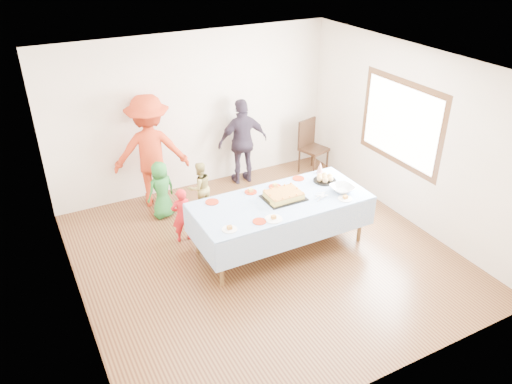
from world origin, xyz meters
TOP-DOWN VIEW (x-y plane):
  - ground at (0.00, 0.00)m, footprint 5.00×5.00m
  - room_walls at (0.05, 0.00)m, footprint 5.04×5.04m
  - party_table at (0.31, 0.08)m, footprint 2.50×1.10m
  - birthday_cake at (0.37, 0.11)m, footprint 0.57×0.44m
  - rolls_tray at (1.18, 0.27)m, footprint 0.34×0.34m
  - punch_bowl at (1.22, -0.11)m, footprint 0.34×0.34m
  - party_hat at (1.27, 0.54)m, footprint 0.10×0.10m
  - fork_pile at (0.85, -0.12)m, footprint 0.24×0.18m
  - plate_red_far_a at (-0.57, 0.47)m, footprint 0.19×0.19m
  - plate_red_far_b at (0.04, 0.48)m, footprint 0.18×0.18m
  - plate_red_far_c at (0.43, 0.46)m, footprint 0.19×0.19m
  - plate_red_far_d at (0.87, 0.52)m, footprint 0.18×0.18m
  - plate_red_near at (-0.23, -0.28)m, footprint 0.18×0.18m
  - plate_white_left at (-0.65, -0.27)m, footprint 0.20×0.20m
  - plate_white_mid at (-0.03, -0.31)m, footprint 0.24×0.24m
  - plate_white_right at (1.12, -0.31)m, footprint 0.20×0.20m
  - dining_chair at (2.08, 2.00)m, footprint 0.54×0.54m
  - toddler_left at (-0.88, 0.90)m, footprint 0.32×0.22m
  - toddler_mid at (-0.93, 1.70)m, footprint 0.53×0.41m
  - toddler_right at (-0.32, 1.58)m, footprint 0.46×0.37m
  - adult_left at (-0.90, 2.20)m, footprint 1.35×0.98m
  - adult_right at (0.77, 2.20)m, footprint 0.94×0.45m

SIDE VIEW (x-z plane):
  - ground at x=0.00m, z-range 0.00..0.00m
  - toddler_left at x=-0.88m, z-range 0.00..0.86m
  - toddler_right at x=-0.32m, z-range 0.00..0.86m
  - toddler_mid at x=-0.93m, z-range 0.00..0.95m
  - dining_chair at x=2.08m, z-range 0.06..1.06m
  - party_table at x=0.31m, z-range 0.33..1.11m
  - adult_right at x=0.77m, z-range 0.00..1.56m
  - plate_red_far_a at x=-0.57m, z-range 0.78..0.79m
  - plate_red_far_b at x=0.04m, z-range 0.78..0.79m
  - plate_red_far_c at x=0.43m, z-range 0.78..0.79m
  - plate_red_far_d at x=0.87m, z-range 0.78..0.79m
  - plate_red_near at x=-0.23m, z-range 0.78..0.79m
  - plate_white_left at x=-0.65m, z-range 0.78..0.79m
  - plate_white_mid at x=-0.03m, z-range 0.78..0.79m
  - plate_white_right at x=1.12m, z-range 0.78..0.79m
  - fork_pile at x=0.85m, z-range 0.78..0.85m
  - punch_bowl at x=1.22m, z-range 0.78..0.86m
  - rolls_tray at x=1.18m, z-range 0.77..0.87m
  - birthday_cake at x=0.37m, z-range 0.78..0.88m
  - party_hat at x=1.27m, z-range 0.78..0.96m
  - adult_left at x=-0.90m, z-range 0.00..1.88m
  - room_walls at x=0.05m, z-range 0.41..3.13m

